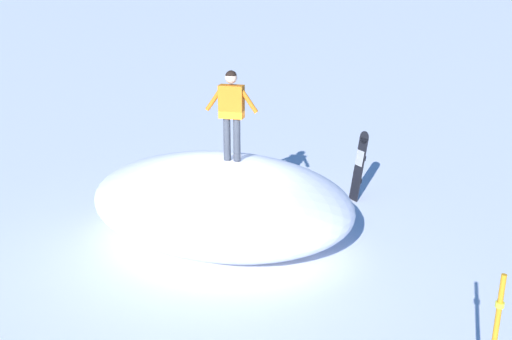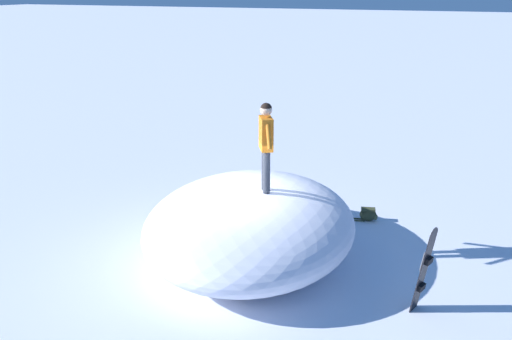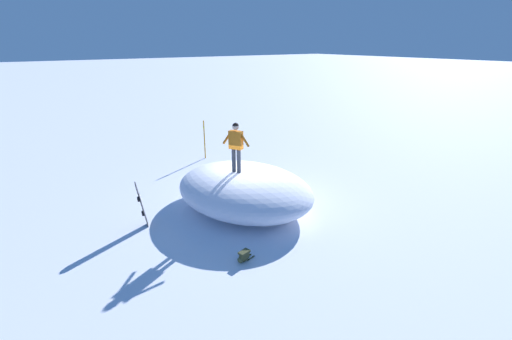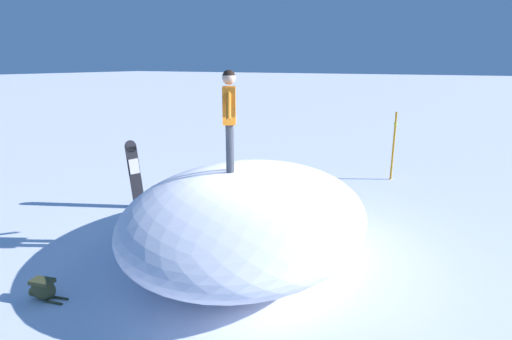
{
  "view_description": "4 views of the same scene",
  "coord_description": "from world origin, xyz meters",
  "px_view_note": "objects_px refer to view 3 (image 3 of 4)",
  "views": [
    {
      "loc": [
        -8.06,
        7.11,
        5.11
      ],
      "look_at": [
        -0.36,
        -0.74,
        1.39
      ],
      "focal_mm": 42.2,
      "sensor_mm": 36.0,
      "label": 1
    },
    {
      "loc": [
        -9.71,
        -4.51,
        5.41
      ],
      "look_at": [
        0.12,
        -0.41,
        1.93
      ],
      "focal_mm": 40.04,
      "sensor_mm": 36.0,
      "label": 2
    },
    {
      "loc": [
        10.0,
        -6.61,
        5.86
      ],
      "look_at": [
        0.65,
        -0.09,
        1.62
      ],
      "focal_mm": 24.35,
      "sensor_mm": 36.0,
      "label": 3
    },
    {
      "loc": [
        6.07,
        3.11,
        3.39
      ],
      "look_at": [
        0.16,
        -0.07,
        1.58
      ],
      "focal_mm": 27.98,
      "sensor_mm": 36.0,
      "label": 4
    }
  ],
  "objects_px": {
    "trail_marker_pole": "(204,139)",
    "backpack_near": "(244,256)",
    "snowboard_primary_upright": "(141,203)",
    "snowboarder_standing": "(236,143)"
  },
  "relations": [
    {
      "from": "snowboarder_standing",
      "to": "backpack_near",
      "type": "height_order",
      "value": "snowboarder_standing"
    },
    {
      "from": "backpack_near",
      "to": "trail_marker_pole",
      "type": "height_order",
      "value": "trail_marker_pole"
    },
    {
      "from": "snowboard_primary_upright",
      "to": "trail_marker_pole",
      "type": "xyz_separation_m",
      "value": [
        -5.33,
        5.04,
        0.22
      ]
    },
    {
      "from": "snowboarder_standing",
      "to": "trail_marker_pole",
      "type": "height_order",
      "value": "snowboarder_standing"
    },
    {
      "from": "snowboard_primary_upright",
      "to": "backpack_near",
      "type": "height_order",
      "value": "snowboard_primary_upright"
    },
    {
      "from": "backpack_near",
      "to": "trail_marker_pole",
      "type": "xyz_separation_m",
      "value": [
        -8.95,
        3.35,
        0.89
      ]
    },
    {
      "from": "trail_marker_pole",
      "to": "backpack_near",
      "type": "bearing_deg",
      "value": -20.54
    },
    {
      "from": "snowboard_primary_upright",
      "to": "trail_marker_pole",
      "type": "distance_m",
      "value": 7.34
    },
    {
      "from": "snowboard_primary_upright",
      "to": "backpack_near",
      "type": "relative_size",
      "value": 2.65
    },
    {
      "from": "snowboard_primary_upright",
      "to": "backpack_near",
      "type": "xyz_separation_m",
      "value": [
        3.62,
        1.69,
        -0.67
      ]
    }
  ]
}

